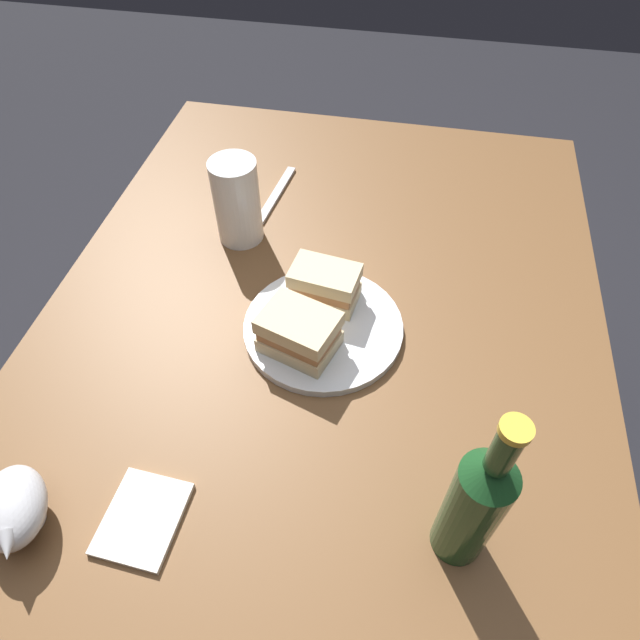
% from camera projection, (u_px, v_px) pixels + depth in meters
% --- Properties ---
extents(ground_plane, '(6.00, 6.00, 0.00)m').
position_uv_depth(ground_plane, '(318.00, 517.00, 1.45)').
color(ground_plane, black).
extents(dining_table, '(1.29, 0.89, 0.77)m').
position_uv_depth(dining_table, '(318.00, 449.00, 1.15)').
color(dining_table, brown).
rests_on(dining_table, ground).
extents(plate, '(0.25, 0.25, 0.01)m').
position_uv_depth(plate, '(323.00, 327.00, 0.86)').
color(plate, white).
rests_on(plate, dining_table).
extents(sandwich_half_left, '(0.08, 0.11, 0.06)m').
position_uv_depth(sandwich_half_left, '(322.00, 284.00, 0.86)').
color(sandwich_half_left, beige).
rests_on(sandwich_half_left, plate).
extents(sandwich_half_right, '(0.11, 0.13, 0.07)m').
position_uv_depth(sandwich_half_right, '(299.00, 332.00, 0.80)').
color(sandwich_half_right, beige).
rests_on(sandwich_half_right, plate).
extents(potato_wedge_front, '(0.04, 0.05, 0.02)m').
position_uv_depth(potato_wedge_front, '(310.00, 300.00, 0.88)').
color(potato_wedge_front, '#B77F33').
rests_on(potato_wedge_front, plate).
extents(potato_wedge_middle, '(0.03, 0.05, 0.02)m').
position_uv_depth(potato_wedge_middle, '(306.00, 293.00, 0.88)').
color(potato_wedge_middle, gold).
rests_on(potato_wedge_middle, plate).
extents(potato_wedge_back, '(0.05, 0.04, 0.01)m').
position_uv_depth(potato_wedge_back, '(290.00, 335.00, 0.83)').
color(potato_wedge_back, gold).
rests_on(potato_wedge_back, plate).
extents(pint_glass, '(0.08, 0.08, 0.15)m').
position_uv_depth(pint_glass, '(237.00, 206.00, 0.96)').
color(pint_glass, white).
rests_on(pint_glass, dining_table).
extents(gravy_boat, '(0.13, 0.12, 0.07)m').
position_uv_depth(gravy_boat, '(13.00, 509.00, 0.64)').
color(gravy_boat, '#B7B7BC').
rests_on(gravy_boat, dining_table).
extents(cider_bottle, '(0.06, 0.06, 0.27)m').
position_uv_depth(cider_bottle, '(475.00, 505.00, 0.57)').
color(cider_bottle, '#19421E').
rests_on(cider_bottle, dining_table).
extents(napkin, '(0.11, 0.10, 0.01)m').
position_uv_depth(napkin, '(143.00, 518.00, 0.67)').
color(napkin, silver).
rests_on(napkin, dining_table).
extents(fork, '(0.18, 0.04, 0.01)m').
position_uv_depth(fork, '(276.00, 194.00, 1.08)').
color(fork, silver).
rests_on(fork, dining_table).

